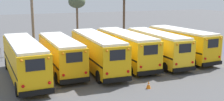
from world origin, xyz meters
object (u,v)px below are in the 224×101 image
utility_pole (32,15)px  traffic_cone (149,85)px  school_bus_3 (125,48)px  school_bus_0 (24,59)px  school_bus_4 (157,46)px  school_bus_2 (97,51)px  school_bus_5 (181,43)px  bare_tree_1 (77,2)px  school_bus_1 (61,54)px

utility_pole → traffic_cone: size_ratio=15.50×
school_bus_3 → traffic_cone: 7.66m
school_bus_0 → utility_pole: (2.49, 11.25, 2.79)m
school_bus_3 → school_bus_4: bearing=-10.5°
school_bus_2 → school_bus_4: size_ratio=1.11×
traffic_cone → school_bus_4: bearing=53.3°
school_bus_4 → utility_pole: 15.65m
school_bus_0 → school_bus_5: 16.73m
school_bus_0 → traffic_cone: school_bus_0 is taller
school_bus_0 → utility_pole: bearing=77.5°
bare_tree_1 → utility_pole: bearing=-129.3°
school_bus_1 → school_bus_2: bearing=-10.0°
school_bus_3 → traffic_cone: (-1.66, -7.32, -1.50)m
bare_tree_1 → school_bus_1: bearing=-110.9°
utility_pole → traffic_cone: utility_pole is taller
school_bus_0 → school_bus_5: (16.72, 0.67, 0.02)m
school_bus_0 → utility_pole: 11.86m
school_bus_1 → school_bus_5: size_ratio=1.02×
school_bus_3 → school_bus_5: bearing=-2.7°
school_bus_0 → utility_pole: size_ratio=1.22×
school_bus_5 → bare_tree_1: bearing=103.7°
school_bus_1 → school_bus_4: 10.05m
school_bus_2 → school_bus_5: size_ratio=1.16×
school_bus_0 → bare_tree_1: bearing=62.7°
school_bus_2 → school_bus_1: bearing=170.0°
school_bus_3 → traffic_cone: school_bus_3 is taller
school_bus_1 → bare_tree_1: (8.12, 21.24, 3.99)m
school_bus_1 → bare_tree_1: size_ratio=1.39×
school_bus_5 → bare_tree_1: (-5.26, 21.55, 3.90)m
school_bus_1 → utility_pole: utility_pole is taller
school_bus_2 → school_bus_3: size_ratio=1.05×
school_bus_0 → traffic_cone: bearing=-37.1°
school_bus_2 → school_bus_5: bearing=1.6°
utility_pole → school_bus_3: bearing=-53.7°
school_bus_4 → bare_tree_1: bearing=95.0°
utility_pole → bare_tree_1: 14.21m
school_bus_0 → school_bus_1: (3.34, 0.97, -0.08)m
school_bus_2 → school_bus_5: school_bus_5 is taller
bare_tree_1 → school_bus_4: bearing=-85.0°
school_bus_3 → school_bus_5: 6.69m
school_bus_4 → school_bus_5: bearing=5.1°
school_bus_4 → traffic_cone: 8.50m
school_bus_3 → utility_pole: 13.04m
school_bus_1 → school_bus_2: school_bus_2 is taller
school_bus_1 → school_bus_2: (3.34, -0.59, 0.10)m
school_bus_5 → traffic_cone: 11.01m
traffic_cone → school_bus_2: bearing=104.0°
school_bus_0 → school_bus_2: (6.68, 0.38, 0.02)m
school_bus_1 → school_bus_5: bearing=-1.3°
school_bus_0 → school_bus_4: size_ratio=1.11×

